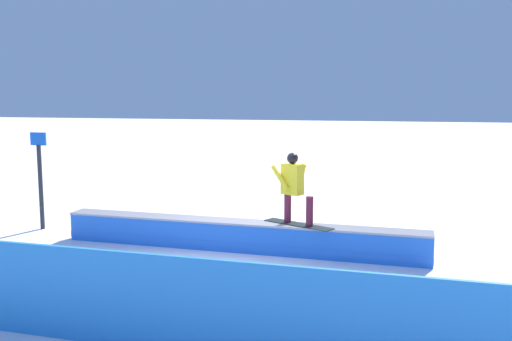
% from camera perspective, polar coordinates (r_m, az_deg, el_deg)
% --- Properties ---
extents(ground_plane, '(120.00, 120.00, 0.00)m').
position_cam_1_polar(ground_plane, '(11.49, -1.73, -8.16)').
color(ground_plane, white).
extents(grind_box, '(7.58, 0.74, 0.61)m').
position_cam_1_polar(grind_box, '(11.42, -1.74, -6.82)').
color(grind_box, blue).
rests_on(grind_box, ground_plane).
extents(snowboarder, '(1.48, 0.91, 1.42)m').
position_cam_1_polar(snowboarder, '(10.95, 3.90, -1.61)').
color(snowboarder, black).
rests_on(snowboarder, grind_box).
extents(safety_fence, '(11.06, 0.40, 1.23)m').
position_cam_1_polar(safety_fence, '(7.20, -12.08, -12.93)').
color(safety_fence, '#2A84E0').
rests_on(safety_fence, ground_plane).
extents(trail_marker, '(0.40, 0.10, 2.29)m').
position_cam_1_polar(trail_marker, '(13.99, -21.21, -0.73)').
color(trail_marker, '#262628').
rests_on(trail_marker, ground_plane).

